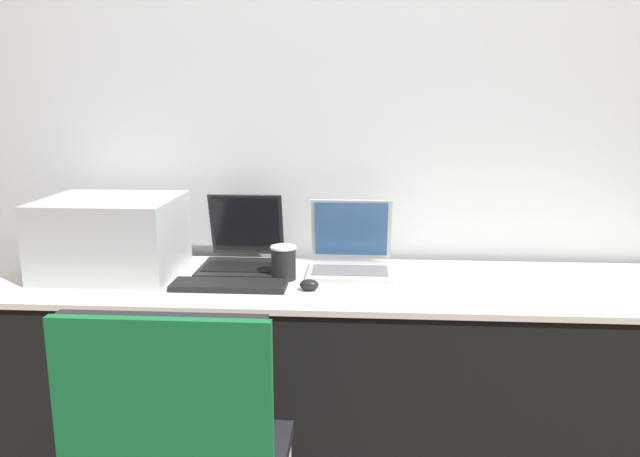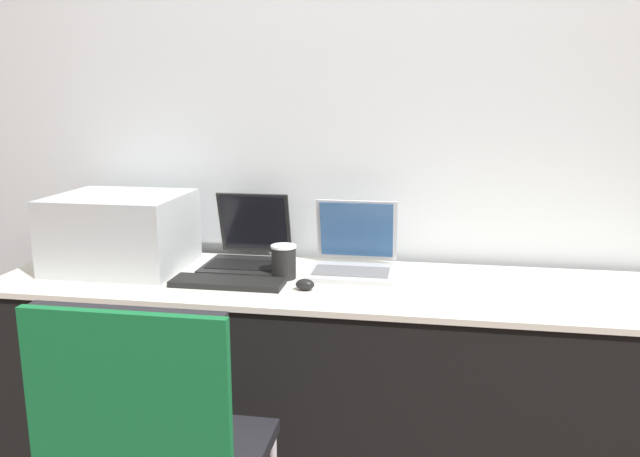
{
  "view_description": "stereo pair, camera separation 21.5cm",
  "coord_description": "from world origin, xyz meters",
  "px_view_note": "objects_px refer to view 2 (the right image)",
  "views": [
    {
      "loc": [
        0.01,
        -1.78,
        1.4
      ],
      "look_at": [
        -0.13,
        0.33,
        0.95
      ],
      "focal_mm": 35.0,
      "sensor_mm": 36.0,
      "label": 1
    },
    {
      "loc": [
        0.23,
        -1.75,
        1.4
      ],
      "look_at": [
        -0.13,
        0.33,
        0.95
      ],
      "focal_mm": 35.0,
      "sensor_mm": 36.0,
      "label": 2
    }
  ],
  "objects_px": {
    "laptop_left": "(247,250)",
    "external_keyboard": "(227,282)",
    "printer": "(121,229)",
    "mouse": "(305,285)",
    "coffee_cup": "(284,262)",
    "chair": "(153,443)",
    "laptop_right": "(353,257)"
  },
  "relations": [
    {
      "from": "external_keyboard",
      "to": "mouse",
      "type": "relative_size",
      "value": 6.09
    },
    {
      "from": "laptop_left",
      "to": "coffee_cup",
      "type": "bearing_deg",
      "value": -40.98
    },
    {
      "from": "printer",
      "to": "laptop_left",
      "type": "distance_m",
      "value": 0.47
    },
    {
      "from": "laptop_right",
      "to": "external_keyboard",
      "type": "distance_m",
      "value": 0.47
    },
    {
      "from": "laptop_right",
      "to": "laptop_left",
      "type": "bearing_deg",
      "value": 176.21
    },
    {
      "from": "coffee_cup",
      "to": "laptop_left",
      "type": "bearing_deg",
      "value": 139.02
    },
    {
      "from": "printer",
      "to": "mouse",
      "type": "xyz_separation_m",
      "value": [
        0.72,
        -0.16,
        -0.13
      ]
    },
    {
      "from": "printer",
      "to": "laptop_right",
      "type": "relative_size",
      "value": 1.53
    },
    {
      "from": "printer",
      "to": "coffee_cup",
      "type": "distance_m",
      "value": 0.63
    },
    {
      "from": "laptop_left",
      "to": "external_keyboard",
      "type": "relative_size",
      "value": 0.86
    },
    {
      "from": "laptop_left",
      "to": "mouse",
      "type": "distance_m",
      "value": 0.39
    },
    {
      "from": "laptop_left",
      "to": "coffee_cup",
      "type": "height_order",
      "value": "laptop_left"
    },
    {
      "from": "printer",
      "to": "mouse",
      "type": "height_order",
      "value": "printer"
    },
    {
      "from": "printer",
      "to": "laptop_left",
      "type": "relative_size",
      "value": 1.41
    },
    {
      "from": "coffee_cup",
      "to": "chair",
      "type": "xyz_separation_m",
      "value": [
        -0.15,
        -0.78,
        -0.26
      ]
    },
    {
      "from": "laptop_right",
      "to": "external_keyboard",
      "type": "height_order",
      "value": "laptop_right"
    },
    {
      "from": "laptop_left",
      "to": "external_keyboard",
      "type": "bearing_deg",
      "value": -88.59
    },
    {
      "from": "laptop_left",
      "to": "chair",
      "type": "relative_size",
      "value": 0.35
    },
    {
      "from": "laptop_right",
      "to": "external_keyboard",
      "type": "xyz_separation_m",
      "value": [
        -0.4,
        -0.24,
        -0.05
      ]
    },
    {
      "from": "laptop_right",
      "to": "chair",
      "type": "xyz_separation_m",
      "value": [
        -0.38,
        -0.9,
        -0.25
      ]
    },
    {
      "from": "external_keyboard",
      "to": "coffee_cup",
      "type": "relative_size",
      "value": 3.22
    },
    {
      "from": "coffee_cup",
      "to": "chair",
      "type": "bearing_deg",
      "value": -100.91
    },
    {
      "from": "printer",
      "to": "chair",
      "type": "bearing_deg",
      "value": -59.76
    },
    {
      "from": "printer",
      "to": "laptop_left",
      "type": "height_order",
      "value": "printer"
    },
    {
      "from": "laptop_right",
      "to": "coffee_cup",
      "type": "bearing_deg",
      "value": -151.43
    },
    {
      "from": "printer",
      "to": "laptop_right",
      "type": "height_order",
      "value": "printer"
    },
    {
      "from": "laptop_left",
      "to": "external_keyboard",
      "type": "xyz_separation_m",
      "value": [
        0.01,
        -0.27,
        -0.05
      ]
    },
    {
      "from": "laptop_right",
      "to": "coffee_cup",
      "type": "xyz_separation_m",
      "value": [
        -0.23,
        -0.13,
        0.0
      ]
    },
    {
      "from": "coffee_cup",
      "to": "mouse",
      "type": "xyz_separation_m",
      "value": [
        0.1,
        -0.12,
        -0.04
      ]
    },
    {
      "from": "laptop_left",
      "to": "external_keyboard",
      "type": "height_order",
      "value": "laptop_left"
    },
    {
      "from": "printer",
      "to": "coffee_cup",
      "type": "height_order",
      "value": "printer"
    },
    {
      "from": "external_keyboard",
      "to": "chair",
      "type": "relative_size",
      "value": 0.41
    }
  ]
}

